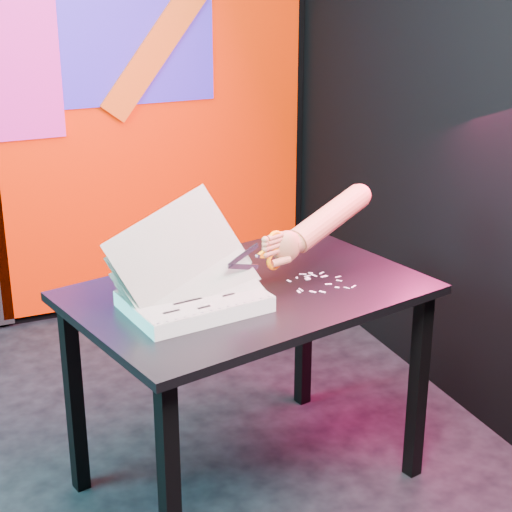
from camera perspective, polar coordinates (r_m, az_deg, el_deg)
name	(u,v)px	position (r m, az deg, el deg)	size (l,w,h in m)	color
room	(78,110)	(2.68, -11.76, 9.50)	(3.01, 3.01, 2.71)	black
backdrop	(30,137)	(4.18, -14.83, 7.67)	(2.88, 0.05, 2.08)	#F32100
work_table	(248,315)	(2.87, -0.53, -3.99)	(1.27, 0.99, 0.75)	black
printout_stack	(193,298)	(2.68, -4.20, -2.82)	(0.50, 0.36, 0.38)	white
scissors	(271,252)	(2.77, 1.01, 0.29)	(0.23, 0.09, 0.14)	#B5B5C9
hand_forearm	(322,222)	(2.92, 4.45, 2.26)	(0.48, 0.21, 0.20)	#A5614C
paper_clippings	(317,281)	(2.89, 4.08, -1.70)	(0.20, 0.19, 0.00)	silver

